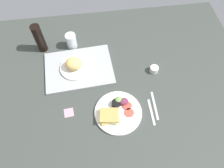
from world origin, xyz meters
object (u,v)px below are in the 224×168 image
object	(u,v)px
knife	(155,105)
soda_bottle	(39,38)
bread_plate_near	(74,65)
plate_with_salad	(117,111)
sticky_note	(69,113)
espresso_cup	(154,69)
serving_tray	(79,68)
drinking_glass	(71,41)
fork	(151,112)

from	to	relation	value
knife	soda_bottle	bearing A→B (deg)	53.02
bread_plate_near	knife	world-z (taller)	bread_plate_near
plate_with_salad	sticky_note	distance (cm)	29.18
espresso_cup	knife	size ratio (longest dim) A/B	0.29
plate_with_salad	serving_tray	bearing A→B (deg)	120.89
bread_plate_near	soda_bottle	bearing A→B (deg)	136.18
bread_plate_near	espresso_cup	world-z (taller)	bread_plate_near
drinking_glass	soda_bottle	xyz separation A→B (cm)	(-20.87, 0.06, 5.35)
drinking_glass	sticky_note	xyz separation A→B (cm)	(-4.18, -52.43, -5.46)
sticky_note	bread_plate_near	bearing A→B (deg)	80.19
knife	espresso_cup	bearing A→B (deg)	-10.57
serving_tray	bread_plate_near	size ratio (longest dim) A/B	2.17
serving_tray	bread_plate_near	world-z (taller)	bread_plate_near
serving_tray	espresso_cup	distance (cm)	50.76
drinking_glass	sticky_note	distance (cm)	52.88
soda_bottle	espresso_cup	xyz separation A→B (cm)	(74.56, -29.44, -8.87)
bread_plate_near	fork	size ratio (longest dim) A/B	1.22
drinking_glass	fork	xyz separation A→B (cm)	(45.36, -58.66, -5.27)
bread_plate_near	fork	world-z (taller)	bread_plate_near
soda_bottle	fork	xyz separation A→B (cm)	(66.23, -58.72, -10.62)
drinking_glass	knife	xyz separation A→B (cm)	(48.36, -54.66, -5.27)
serving_tray	knife	world-z (taller)	serving_tray
knife	fork	bearing A→B (deg)	144.48
espresso_cup	soda_bottle	bearing A→B (deg)	158.45
drinking_glass	espresso_cup	world-z (taller)	drinking_glass
espresso_cup	drinking_glass	bearing A→B (deg)	151.31
plate_with_salad	knife	bearing A→B (deg)	3.83
bread_plate_near	plate_with_salad	bearing A→B (deg)	-56.23
serving_tray	plate_with_salad	distance (cm)	41.03
drinking_glass	knife	world-z (taller)	drinking_glass
plate_with_salad	drinking_glass	xyz separation A→B (cm)	(-24.70, 56.25, 3.80)
bread_plate_near	espresso_cup	distance (cm)	53.19
drinking_glass	serving_tray	bearing A→B (deg)	-80.19
soda_bottle	sticky_note	distance (cm)	56.13
plate_with_salad	fork	distance (cm)	20.85
serving_tray	bread_plate_near	xyz separation A→B (cm)	(-2.41, -0.10, 4.14)
espresso_cup	knife	bearing A→B (deg)	-101.91
serving_tray	drinking_glass	distance (cm)	21.87
drinking_glass	fork	size ratio (longest dim) A/B	0.65
serving_tray	soda_bottle	bearing A→B (deg)	139.27
fork	sticky_note	distance (cm)	49.94
plate_with_salad	soda_bottle	xyz separation A→B (cm)	(-45.57, 56.31, 9.16)
soda_bottle	drinking_glass	bearing A→B (deg)	-0.16
plate_with_salad	soda_bottle	distance (cm)	73.01
plate_with_salad	knife	world-z (taller)	plate_with_salad
bread_plate_near	knife	size ratio (longest dim) A/B	1.09
espresso_cup	knife	world-z (taller)	espresso_cup
bread_plate_near	serving_tray	bearing A→B (deg)	2.43
soda_bottle	knife	distance (cm)	88.88
plate_with_salad	fork	xyz separation A→B (cm)	(20.66, -2.41, -1.47)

